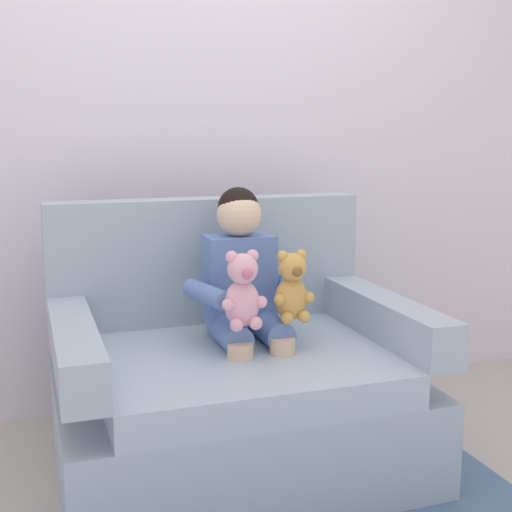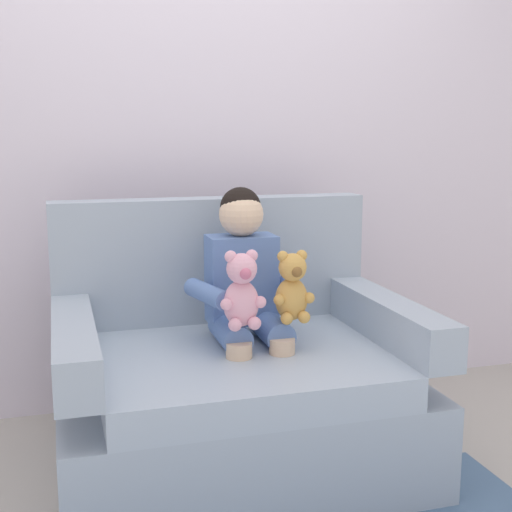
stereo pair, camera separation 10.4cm
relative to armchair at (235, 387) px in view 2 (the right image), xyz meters
The scene contains 6 objects.
ground_plane 0.31m from the armchair, 90.00° to the right, with size 8.00×8.00×0.00m, color #ADA89E.
back_wall 1.24m from the armchair, 90.00° to the left, with size 6.00×0.10×2.60m, color silver.
armchair is the anchor object (origin of this frame).
seated_child 0.38m from the armchair, 35.17° to the left, with size 0.45×0.39×0.82m.
plush_honey 0.45m from the armchair, 33.32° to the right, with size 0.15×0.13×0.26m.
plush_pink 0.43m from the armchair, 94.27° to the right, with size 0.16×0.13×0.28m.
Camera 2 is at (-0.62, -2.36, 1.26)m, focal length 48.30 mm.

